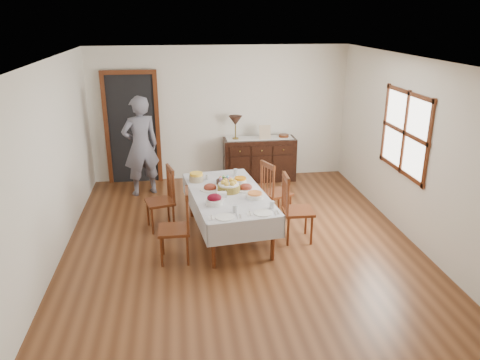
{
  "coord_description": "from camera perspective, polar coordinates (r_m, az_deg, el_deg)",
  "views": [
    {
      "loc": [
        -0.83,
        -6.02,
        3.16
      ],
      "look_at": [
        0.0,
        0.1,
        0.95
      ],
      "focal_mm": 35.0,
      "sensor_mm": 36.0,
      "label": 1
    }
  ],
  "objects": [
    {
      "name": "pineapple_bowl",
      "position": [
        7.27,
        -5.35,
        0.35
      ],
      "size": [
        0.22,
        0.22,
        0.14
      ],
      "color": "tan",
      "rests_on": "dining_table"
    },
    {
      "name": "runner",
      "position": [
        9.21,
        2.38,
        5.14
      ],
      "size": [
        1.3,
        0.35,
        0.01
      ],
      "color": "white",
      "rests_on": "sideboard"
    },
    {
      "name": "chair_right_far",
      "position": [
        7.49,
        4.16,
        -1.25
      ],
      "size": [
        0.53,
        0.53,
        0.97
      ],
      "rotation": [
        0.0,
        0.0,
        1.96
      ],
      "color": "#572712",
      "rests_on": "ground"
    },
    {
      "name": "bread_basket",
      "position": [
        6.83,
        -1.37,
        -0.81
      ],
      "size": [
        0.33,
        0.33,
        0.18
      ],
      "color": "olive",
      "rests_on": "dining_table"
    },
    {
      "name": "ham_platter_a",
      "position": [
        6.92,
        -3.67,
        -0.95
      ],
      "size": [
        0.3,
        0.3,
        0.11
      ],
      "color": "white",
      "rests_on": "dining_table"
    },
    {
      "name": "carrot_bowl",
      "position": [
        7.18,
        0.03,
        -0.03
      ],
      "size": [
        0.2,
        0.2,
        0.08
      ],
      "color": "white",
      "rests_on": "dining_table"
    },
    {
      "name": "sideboard",
      "position": [
        9.29,
        2.37,
        2.55
      ],
      "size": [
        1.41,
        0.51,
        0.85
      ],
      "color": "black",
      "rests_on": "ground"
    },
    {
      "name": "egg_basket",
      "position": [
        7.16,
        -1.83,
        -0.13
      ],
      "size": [
        0.27,
        0.27,
        0.11
      ],
      "color": "black",
      "rests_on": "dining_table"
    },
    {
      "name": "setting_left",
      "position": [
        6.04,
        -1.49,
        -4.19
      ],
      "size": [
        0.44,
        0.31,
        0.1
      ],
      "color": "white",
      "rests_on": "dining_table"
    },
    {
      "name": "room_shell",
      "position": [
        6.66,
        -1.62,
        6.48
      ],
      "size": [
        5.02,
        6.02,
        2.65
      ],
      "color": "silver",
      "rests_on": "ground"
    },
    {
      "name": "dining_table",
      "position": [
        6.84,
        -1.46,
        -2.21
      ],
      "size": [
        1.28,
        2.14,
        0.7
      ],
      "rotation": [
        0.0,
        0.0,
        0.13
      ],
      "color": "silver",
      "rests_on": "ground"
    },
    {
      "name": "chair_left_far",
      "position": [
        7.25,
        -9.37,
        -2.17
      ],
      "size": [
        0.49,
        0.49,
        0.97
      ],
      "rotation": [
        0.0,
        0.0,
        -1.32
      ],
      "color": "#572712",
      "rests_on": "ground"
    },
    {
      "name": "person",
      "position": [
        8.57,
        -12.04,
        4.44
      ],
      "size": [
        0.71,
        0.59,
        1.94
      ],
      "primitive_type": "imported",
      "rotation": [
        0.0,
        0.0,
        3.52
      ],
      "color": "slate",
      "rests_on": "ground"
    },
    {
      "name": "deco_bowl",
      "position": [
        9.29,
        5.35,
        5.37
      ],
      "size": [
        0.2,
        0.2,
        0.06
      ],
      "color": "#572712",
      "rests_on": "sideboard"
    },
    {
      "name": "beet_bowl",
      "position": [
        6.38,
        -3.14,
        -2.43
      ],
      "size": [
        0.24,
        0.24,
        0.15
      ],
      "color": "white",
      "rests_on": "dining_table"
    },
    {
      "name": "chair_left_near",
      "position": [
        6.27,
        -7.59,
        -5.52
      ],
      "size": [
        0.42,
        0.42,
        1.0
      ],
      "rotation": [
        0.0,
        0.0,
        -1.59
      ],
      "color": "#572712",
      "rests_on": "ground"
    },
    {
      "name": "ground",
      "position": [
        6.85,
        0.11,
        -7.78
      ],
      "size": [
        6.0,
        6.0,
        0.0
      ],
      "primitive_type": "plane",
      "color": "brown"
    },
    {
      "name": "picture_frame",
      "position": [
        9.09,
        3.06,
        5.82
      ],
      "size": [
        0.22,
        0.08,
        0.28
      ],
      "color": "tan",
      "rests_on": "sideboard"
    },
    {
      "name": "ham_platter_b",
      "position": [
        6.9,
        0.7,
        -0.96
      ],
      "size": [
        0.32,
        0.32,
        0.11
      ],
      "color": "white",
      "rests_on": "dining_table"
    },
    {
      "name": "glass_far_a",
      "position": [
        7.33,
        -3.98,
        0.39
      ],
      "size": [
        0.06,
        0.06,
        0.09
      ],
      "color": "silver",
      "rests_on": "dining_table"
    },
    {
      "name": "butter_dish",
      "position": [
        6.64,
        -2.26,
        -1.77
      ],
      "size": [
        0.15,
        0.11,
        0.07
      ],
      "color": "white",
      "rests_on": "dining_table"
    },
    {
      "name": "chair_right_near",
      "position": [
        6.8,
        6.65,
        -3.34
      ],
      "size": [
        0.44,
        0.44,
        1.02
      ],
      "rotation": [
        0.0,
        0.0,
        1.54
      ],
      "color": "#572712",
      "rests_on": "ground"
    },
    {
      "name": "glass_far_b",
      "position": [
        7.51,
        -0.54,
        0.96
      ],
      "size": [
        0.07,
        0.07,
        0.1
      ],
      "color": "silver",
      "rests_on": "dining_table"
    },
    {
      "name": "table_lamp",
      "position": [
        9.04,
        -0.56,
        7.17
      ],
      "size": [
        0.26,
        0.26,
        0.46
      ],
      "color": "brown",
      "rests_on": "sideboard"
    },
    {
      "name": "casserole_dish",
      "position": [
        6.6,
        1.82,
        -1.88
      ],
      "size": [
        0.26,
        0.26,
        0.08
      ],
      "color": "white",
      "rests_on": "dining_table"
    },
    {
      "name": "setting_right",
      "position": [
        6.16,
        3.13,
        -3.68
      ],
      "size": [
        0.44,
        0.31,
        0.1
      ],
      "color": "white",
      "rests_on": "dining_table"
    }
  ]
}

